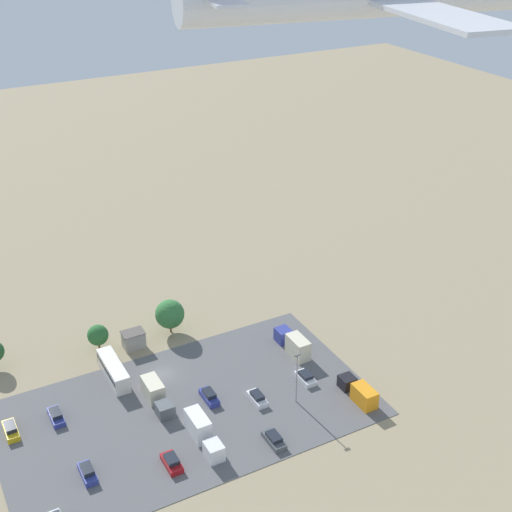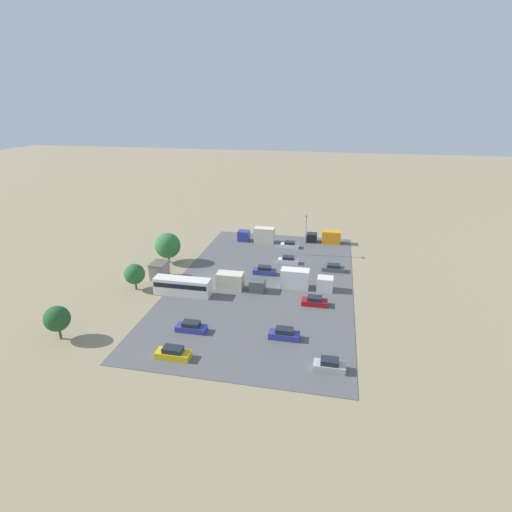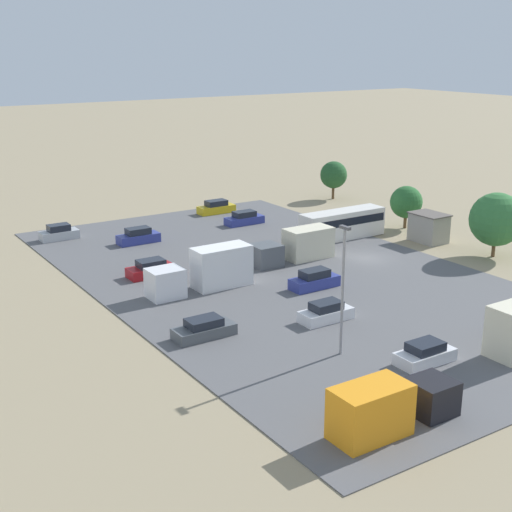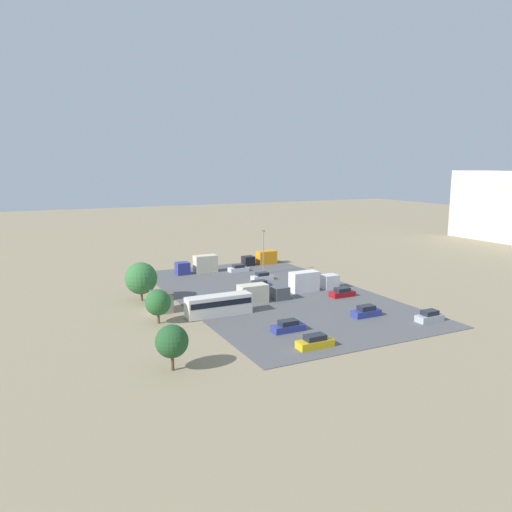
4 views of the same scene
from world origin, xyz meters
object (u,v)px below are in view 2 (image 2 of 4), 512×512
(bus, at_px, (182,286))
(parked_car_8, at_px, (290,245))
(parked_car_4, at_px, (329,365))
(parked_car_6, at_px, (264,271))
(shed_building, at_px, (159,270))
(parked_truck_2, at_px, (238,282))
(parked_truck_1, at_px, (326,237))
(parked_car_7, at_px, (288,260))
(parked_car_3, at_px, (333,268))
(parked_car_5, at_px, (191,327))
(parked_car_1, at_px, (315,301))
(parked_car_0, at_px, (173,353))
(parked_truck_3, at_px, (303,280))
(parked_car_2, at_px, (284,334))
(parked_truck_0, at_px, (258,235))

(bus, bearing_deg, parked_car_8, 150.40)
(bus, height_order, parked_car_4, bus)
(parked_car_6, height_order, parked_car_8, parked_car_6)
(shed_building, height_order, parked_car_4, shed_building)
(bus, height_order, parked_truck_2, bus)
(parked_car_6, relative_size, parked_truck_1, 0.55)
(parked_car_7, distance_m, parked_truck_1, 16.16)
(parked_car_3, distance_m, parked_truck_2, 20.51)
(parked_car_4, height_order, parked_truck_1, parked_truck_1)
(parked_car_5, height_order, parked_car_8, parked_car_5)
(shed_building, xyz_separation_m, parked_car_6, (-5.51, 19.55, -0.79))
(parked_car_1, bearing_deg, parked_car_4, 9.89)
(parked_car_0, xyz_separation_m, parked_truck_3, (-24.43, 15.04, 0.96))
(shed_building, relative_size, parked_car_1, 0.91)
(parked_car_5, xyz_separation_m, parked_car_8, (-38.51, 9.97, -0.04))
(parked_car_1, distance_m, parked_truck_1, 31.72)
(shed_building, bearing_deg, parked_car_2, 58.50)
(parked_car_5, bearing_deg, parked_car_7, -20.45)
(parked_car_6, bearing_deg, parked_car_8, 169.24)
(parked_car_2, bearing_deg, parked_truck_0, -163.74)
(parked_truck_2, bearing_deg, parked_car_4, 40.08)
(parked_car_6, bearing_deg, shed_building, -74.25)
(parked_car_8, bearing_deg, bus, -29.60)
(shed_building, xyz_separation_m, parked_car_7, (-12.03, 23.44, -0.84))
(parked_car_0, height_order, parked_car_2, parked_car_2)
(parked_car_1, xyz_separation_m, parked_car_6, (-10.71, -10.49, 0.05))
(parked_car_4, bearing_deg, parked_truck_2, -139.92)
(shed_building, relative_size, parked_car_4, 0.97)
(parked_car_1, height_order, parked_truck_2, parked_truck_2)
(parked_car_8, xyz_separation_m, parked_truck_3, (20.80, 4.98, 1.03))
(shed_building, bearing_deg, parked_car_3, 106.54)
(parked_car_0, bearing_deg, parked_car_8, -12.54)
(parked_car_3, xyz_separation_m, parked_car_5, (26.74, -20.19, 0.05))
(parked_car_2, bearing_deg, shed_building, -121.50)
(parked_car_2, bearing_deg, parked_car_6, -162.47)
(shed_building, xyz_separation_m, parked_truck_3, (-0.71, 27.57, 0.15))
(bus, distance_m, parked_car_6, 17.03)
(parked_car_0, distance_m, parked_truck_3, 28.70)
(parked_car_3, height_order, parked_truck_3, parked_truck_3)
(parked_truck_0, xyz_separation_m, parked_truck_2, (25.97, 1.32, -0.25))
(parked_car_2, bearing_deg, parked_truck_1, 174.39)
(parked_car_0, relative_size, parked_car_5, 1.02)
(parked_car_1, height_order, parked_car_4, parked_car_4)
(parked_car_4, bearing_deg, parked_car_8, -166.60)
(bus, xyz_separation_m, parked_truck_1, (-32.46, 23.60, -0.29))
(bus, xyz_separation_m, parked_truck_0, (-29.93, 7.70, -0.01))
(parked_truck_2, bearing_deg, parked_car_5, -12.72)
(bus, bearing_deg, parked_car_5, 26.98)
(bus, relative_size, parked_truck_2, 1.15)
(parked_car_4, bearing_deg, parked_car_6, -154.10)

